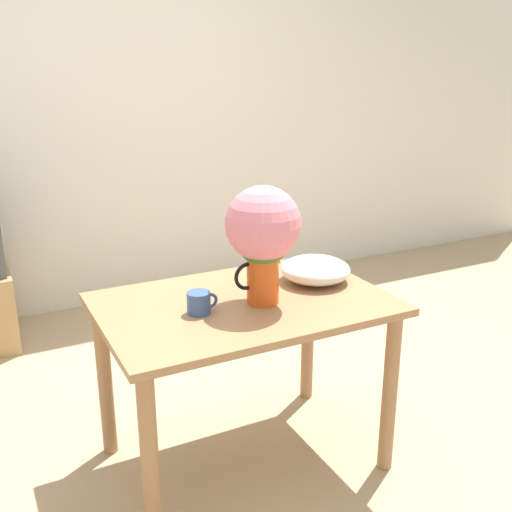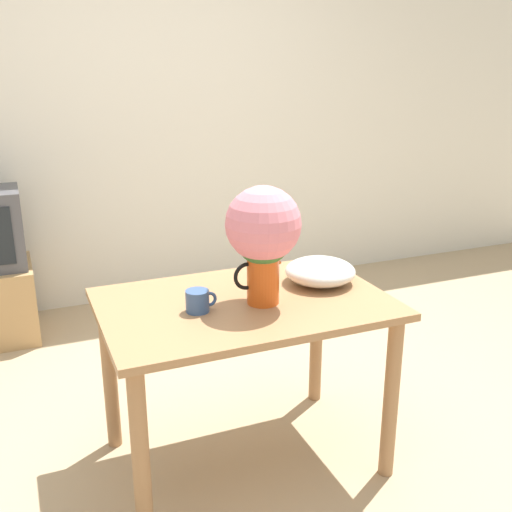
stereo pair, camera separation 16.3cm
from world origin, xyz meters
name	(u,v)px [view 2 (the right image)]	position (x,y,z in m)	size (l,w,h in m)	color
ground_plane	(246,442)	(0.00, 0.00, 0.00)	(12.00, 12.00, 0.00)	tan
wall_back	(138,110)	(0.00, 1.92, 1.30)	(8.00, 0.05, 2.60)	silver
table	(245,328)	(-0.04, -0.10, 0.60)	(1.11, 0.74, 0.72)	#A3754C
flower_vase	(263,233)	(0.01, -0.15, 1.00)	(0.28, 0.28, 0.45)	#E05619
coffee_mug	(198,301)	(-0.24, -0.13, 0.76)	(0.12, 0.09, 0.08)	#385689
white_bowl	(320,271)	(0.32, -0.04, 0.77)	(0.29, 0.29, 0.10)	silver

